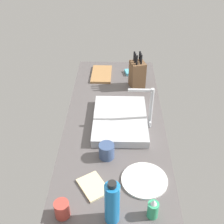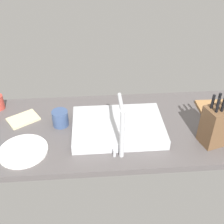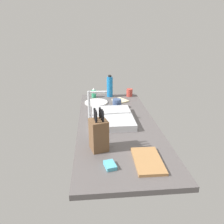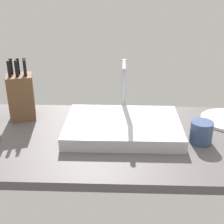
{
  "view_description": "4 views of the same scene",
  "coord_description": "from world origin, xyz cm",
  "px_view_note": "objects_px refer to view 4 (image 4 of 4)",
  "views": [
    {
      "loc": [
        155.74,
        1.75,
        124.61
      ],
      "look_at": [
        4.64,
        -1.68,
        12.78
      ],
      "focal_mm": 46.03,
      "sensor_mm": 36.0,
      "label": 1
    },
    {
      "loc": [
        17.15,
        125.51,
        103.14
      ],
      "look_at": [
        7.32,
        -1.58,
        12.56
      ],
      "focal_mm": 45.59,
      "sensor_mm": 36.0,
      "label": 2
    },
    {
      "loc": [
        -172.17,
        19.94,
        80.57
      ],
      "look_at": [
        6.35,
        3.73,
        10.72
      ],
      "focal_mm": 34.87,
      "sensor_mm": 36.0,
      "label": 3
    },
    {
      "loc": [
        4.07,
        -116.95,
        66.38
      ],
      "look_at": [
        -0.37,
        4.26,
        12.82
      ],
      "focal_mm": 49.72,
      "sensor_mm": 36.0,
      "label": 4
    }
  ],
  "objects_px": {
    "knife_block": "(21,96)",
    "ceramic_cup": "(201,132)",
    "sink_basin": "(123,127)",
    "faucet": "(124,83)"
  },
  "relations": [
    {
      "from": "knife_block",
      "to": "ceramic_cup",
      "type": "distance_m",
      "value": 0.83
    },
    {
      "from": "sink_basin",
      "to": "faucet",
      "type": "distance_m",
      "value": 0.23
    },
    {
      "from": "knife_block",
      "to": "ceramic_cup",
      "type": "bearing_deg",
      "value": -30.75
    },
    {
      "from": "knife_block",
      "to": "ceramic_cup",
      "type": "xyz_separation_m",
      "value": [
        0.8,
        -0.21,
        -0.07
      ]
    },
    {
      "from": "faucet",
      "to": "ceramic_cup",
      "type": "xyz_separation_m",
      "value": [
        0.32,
        -0.26,
        -0.12
      ]
    },
    {
      "from": "knife_block",
      "to": "sink_basin",
      "type": "bearing_deg",
      "value": -31.5
    },
    {
      "from": "sink_basin",
      "to": "faucet",
      "type": "relative_size",
      "value": 1.81
    },
    {
      "from": "sink_basin",
      "to": "knife_block",
      "type": "relative_size",
      "value": 1.72
    },
    {
      "from": "ceramic_cup",
      "to": "knife_block",
      "type": "bearing_deg",
      "value": 165.12
    },
    {
      "from": "sink_basin",
      "to": "faucet",
      "type": "height_order",
      "value": "faucet"
    }
  ]
}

